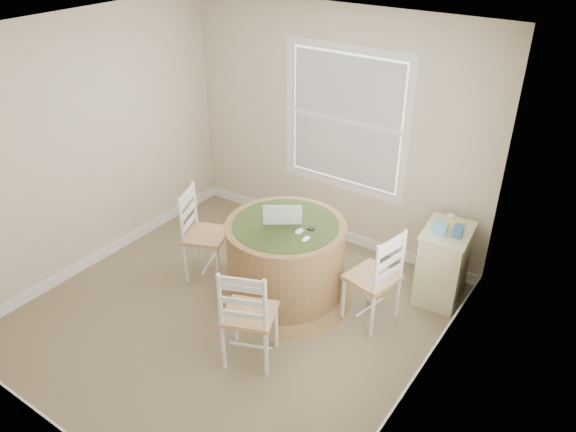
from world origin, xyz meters
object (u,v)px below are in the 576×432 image
Objects in this scene: chair_left at (206,235)px; corner_chest at (443,264)px; laptop at (283,217)px; round_table at (286,258)px; chair_near at (249,314)px; chair_right at (372,277)px.

corner_chest is at bearing -86.74° from chair_left.
round_table is at bearing 111.17° from laptop.
round_table is 1.39× the size of chair_left.
chair_near is 2.00× the size of laptop.
round_table is 1.39× the size of chair_right.
round_table is 1.52m from corner_chest.
chair_left is 2.00× the size of laptop.
laptop is at bearing -154.48° from corner_chest.
chair_right is at bearing 151.88° from laptop.
chair_right is (1.72, 0.32, 0.00)m from chair_left.
chair_right is 2.00× the size of laptop.
laptop is at bearing -93.67° from chair_near.
chair_right reaches higher than corner_chest.
chair_near is at bearing -144.89° from chair_left.
chair_right is 0.81m from corner_chest.
chair_right is (0.85, 0.16, 0.03)m from round_table.
laptop is 0.62× the size of corner_chest.
round_table reaches higher than corner_chest.
chair_left is at bearing -160.70° from corner_chest.
laptop reaches higher than chair_near.
round_table is 1.72× the size of corner_chest.
chair_left is 1.00× the size of chair_right.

